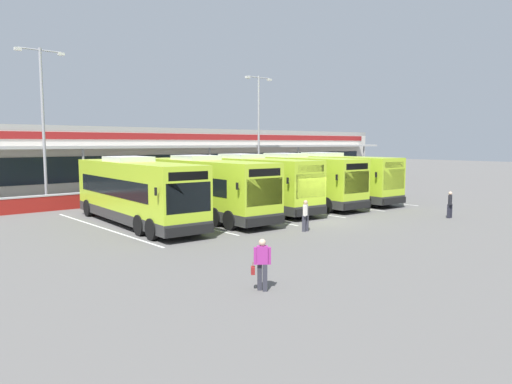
# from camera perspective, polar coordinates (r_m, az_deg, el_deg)

# --- Properties ---
(ground_plane) EXTENTS (200.00, 200.00, 0.00)m
(ground_plane) POSITION_cam_1_polar(r_m,az_deg,el_deg) (28.25, 7.26, -3.41)
(ground_plane) COLOR #605E5B
(terminal_building) EXTENTS (70.00, 13.00, 6.00)m
(terminal_building) POSITION_cam_1_polar(r_m,az_deg,el_deg) (49.97, -16.51, 3.91)
(terminal_building) COLOR beige
(terminal_building) RESTS_ON ground
(red_barrier_wall) EXTENTS (60.00, 0.40, 1.10)m
(red_barrier_wall) POSITION_cam_1_polar(r_m,az_deg,el_deg) (39.23, -8.79, -0.01)
(red_barrier_wall) COLOR maroon
(red_barrier_wall) RESTS_ON ground
(coach_bus_leftmost) EXTENTS (3.60, 12.30, 3.78)m
(coach_bus_leftmost) POSITION_cam_1_polar(r_m,az_deg,el_deg) (27.37, -14.19, -0.07)
(coach_bus_leftmost) COLOR #B7DB2D
(coach_bus_leftmost) RESTS_ON ground
(coach_bus_left_centre) EXTENTS (3.60, 12.30, 3.78)m
(coach_bus_left_centre) POSITION_cam_1_polar(r_m,az_deg,el_deg) (29.30, -6.25, 0.46)
(coach_bus_left_centre) COLOR #B7DB2D
(coach_bus_left_centre) RESTS_ON ground
(coach_bus_centre) EXTENTS (3.60, 12.30, 3.78)m
(coach_bus_centre) POSITION_cam_1_polar(r_m,az_deg,el_deg) (32.59, -0.78, 1.04)
(coach_bus_centre) COLOR #B7DB2D
(coach_bus_centre) RESTS_ON ground
(coach_bus_right_centre) EXTENTS (3.60, 12.30, 3.78)m
(coach_bus_right_centre) POSITION_cam_1_polar(r_m,az_deg,el_deg) (35.29, 4.55, 1.40)
(coach_bus_right_centre) COLOR #B7DB2D
(coach_bus_right_centre) RESTS_ON ground
(coach_bus_rightmost) EXTENTS (3.60, 12.30, 3.78)m
(coach_bus_rightmost) POSITION_cam_1_polar(r_m,az_deg,el_deg) (38.10, 8.90, 1.68)
(coach_bus_rightmost) COLOR #B7DB2D
(coach_bus_rightmost) RESTS_ON ground
(bay_stripe_far_west) EXTENTS (0.14, 13.00, 0.01)m
(bay_stripe_far_west) POSITION_cam_1_polar(r_m,az_deg,el_deg) (26.96, -17.95, -4.09)
(bay_stripe_far_west) COLOR silver
(bay_stripe_far_west) RESTS_ON ground
(bay_stripe_west) EXTENTS (0.14, 13.00, 0.01)m
(bay_stripe_west) POSITION_cam_1_polar(r_m,az_deg,el_deg) (28.84, -10.26, -3.26)
(bay_stripe_west) COLOR silver
(bay_stripe_west) RESTS_ON ground
(bay_stripe_mid_west) EXTENTS (0.14, 13.00, 0.01)m
(bay_stripe_mid_west) POSITION_cam_1_polar(r_m,az_deg,el_deg) (31.18, -3.62, -2.49)
(bay_stripe_mid_west) COLOR silver
(bay_stripe_mid_west) RESTS_ON ground
(bay_stripe_centre) EXTENTS (0.14, 13.00, 0.01)m
(bay_stripe_centre) POSITION_cam_1_polar(r_m,az_deg,el_deg) (33.88, 2.01, -1.81)
(bay_stripe_centre) COLOR silver
(bay_stripe_centre) RESTS_ON ground
(bay_stripe_mid_east) EXTENTS (0.14, 13.00, 0.01)m
(bay_stripe_mid_east) POSITION_cam_1_polar(r_m,az_deg,el_deg) (36.86, 6.78, -1.22)
(bay_stripe_mid_east) COLOR silver
(bay_stripe_mid_east) RESTS_ON ground
(bay_stripe_east) EXTENTS (0.14, 13.00, 0.01)m
(bay_stripe_east) POSITION_cam_1_polar(r_m,az_deg,el_deg) (40.06, 10.80, -0.71)
(bay_stripe_east) COLOR silver
(bay_stripe_east) RESTS_ON ground
(pedestrian_with_handbag) EXTENTS (0.58, 0.56, 1.62)m
(pedestrian_with_handbag) POSITION_cam_1_polar(r_m,az_deg,el_deg) (14.83, 0.69, -8.53)
(pedestrian_with_handbag) COLOR #33333D
(pedestrian_with_handbag) RESTS_ON ground
(pedestrian_in_dark_coat) EXTENTS (0.52, 0.35, 1.62)m
(pedestrian_in_dark_coat) POSITION_cam_1_polar(r_m,az_deg,el_deg) (31.15, 22.20, -1.31)
(pedestrian_in_dark_coat) COLOR black
(pedestrian_in_dark_coat) RESTS_ON ground
(pedestrian_child) EXTENTS (0.49, 0.38, 1.62)m
(pedestrian_child) POSITION_cam_1_polar(r_m,az_deg,el_deg) (24.65, 5.94, -2.71)
(pedestrian_child) COLOR #33333D
(pedestrian_child) RESTS_ON ground
(lamp_post_west) EXTENTS (3.24, 0.28, 11.00)m
(lamp_post_west) POSITION_cam_1_polar(r_m,az_deg,el_deg) (36.42, -24.15, 8.13)
(lamp_post_west) COLOR #9E9EA3
(lamp_post_west) RESTS_ON ground
(lamp_post_centre) EXTENTS (3.24, 0.28, 11.00)m
(lamp_post_centre) POSITION_cam_1_polar(r_m,az_deg,el_deg) (46.98, 0.33, 8.03)
(lamp_post_centre) COLOR #9E9EA3
(lamp_post_centre) RESTS_ON ground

